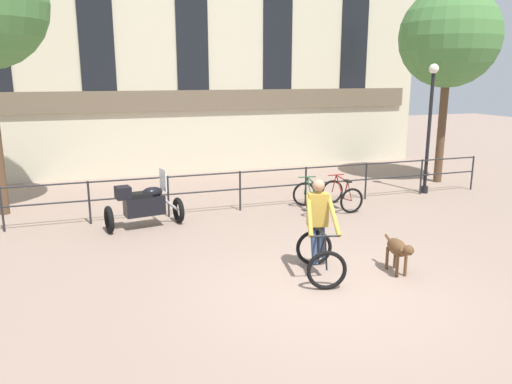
{
  "coord_description": "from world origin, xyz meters",
  "views": [
    {
      "loc": [
        -3.71,
        -6.92,
        3.5
      ],
      "look_at": [
        -0.36,
        2.86,
        1.05
      ],
      "focal_mm": 35.0,
      "sensor_mm": 36.0,
      "label": 1
    }
  ],
  "objects_px": {
    "street_lamp": "(430,122)",
    "parked_bicycle_near_lamp": "(311,198)",
    "parked_motorcycle": "(144,204)",
    "cyclist_with_bike": "(319,233)",
    "dog": "(399,249)",
    "parked_bicycle_mid_left": "(342,195)"
  },
  "relations": [
    {
      "from": "parked_motorcycle",
      "to": "street_lamp",
      "type": "height_order",
      "value": "street_lamp"
    },
    {
      "from": "street_lamp",
      "to": "parked_bicycle_near_lamp",
      "type": "bearing_deg",
      "value": -169.52
    },
    {
      "from": "cyclist_with_bike",
      "to": "parked_bicycle_near_lamp",
      "type": "height_order",
      "value": "cyclist_with_bike"
    },
    {
      "from": "parked_motorcycle",
      "to": "parked_bicycle_mid_left",
      "type": "bearing_deg",
      "value": -98.83
    },
    {
      "from": "cyclist_with_bike",
      "to": "parked_bicycle_mid_left",
      "type": "xyz_separation_m",
      "value": [
        2.57,
        3.88,
        -0.41
      ]
    },
    {
      "from": "cyclist_with_bike",
      "to": "parked_motorcycle",
      "type": "bearing_deg",
      "value": 138.88
    },
    {
      "from": "street_lamp",
      "to": "cyclist_with_bike",
      "type": "bearing_deg",
      "value": -141.28
    },
    {
      "from": "parked_bicycle_near_lamp",
      "to": "parked_bicycle_mid_left",
      "type": "height_order",
      "value": "same"
    },
    {
      "from": "dog",
      "to": "parked_motorcycle",
      "type": "height_order",
      "value": "parked_motorcycle"
    },
    {
      "from": "parked_motorcycle",
      "to": "parked_bicycle_near_lamp",
      "type": "height_order",
      "value": "parked_motorcycle"
    },
    {
      "from": "dog",
      "to": "street_lamp",
      "type": "bearing_deg",
      "value": 54.86
    },
    {
      "from": "dog",
      "to": "parked_motorcycle",
      "type": "relative_size",
      "value": 0.53
    },
    {
      "from": "parked_bicycle_near_lamp",
      "to": "street_lamp",
      "type": "distance_m",
      "value": 4.55
    },
    {
      "from": "dog",
      "to": "street_lamp",
      "type": "height_order",
      "value": "street_lamp"
    },
    {
      "from": "cyclist_with_bike",
      "to": "parked_bicycle_near_lamp",
      "type": "xyz_separation_m",
      "value": [
        1.67,
        3.88,
        -0.41
      ]
    },
    {
      "from": "parked_bicycle_mid_left",
      "to": "street_lamp",
      "type": "distance_m",
      "value": 3.76
    },
    {
      "from": "cyclist_with_bike",
      "to": "dog",
      "type": "distance_m",
      "value": 1.45
    },
    {
      "from": "parked_bicycle_mid_left",
      "to": "parked_bicycle_near_lamp",
      "type": "bearing_deg",
      "value": -0.6
    },
    {
      "from": "parked_bicycle_near_lamp",
      "to": "street_lamp",
      "type": "relative_size",
      "value": 0.31
    },
    {
      "from": "dog",
      "to": "cyclist_with_bike",
      "type": "bearing_deg",
      "value": 166.91
    },
    {
      "from": "parked_bicycle_near_lamp",
      "to": "parked_bicycle_mid_left",
      "type": "relative_size",
      "value": 1.04
    },
    {
      "from": "cyclist_with_bike",
      "to": "street_lamp",
      "type": "distance_m",
      "value": 7.55
    }
  ]
}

